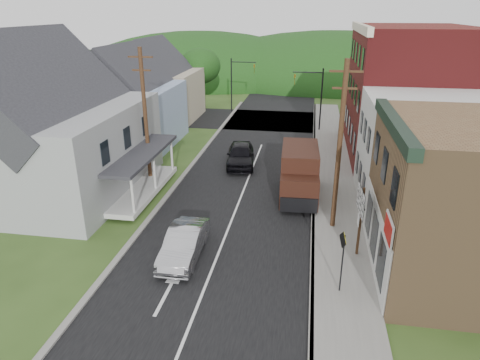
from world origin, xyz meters
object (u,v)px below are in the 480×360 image
at_px(dark_sedan, 241,155).
at_px(delivery_van, 299,174).
at_px(route_sign_cluster, 360,212).
at_px(silver_sedan, 184,244).
at_px(warning_sign, 342,253).

relative_size(dark_sedan, delivery_van, 0.88).
bearing_deg(route_sign_cluster, dark_sedan, 120.00).
height_order(silver_sedan, route_sign_cluster, route_sign_cluster).
relative_size(silver_sedan, warning_sign, 1.59).
bearing_deg(dark_sedan, delivery_van, -55.70).
height_order(silver_sedan, warning_sign, warning_sign).
bearing_deg(warning_sign, silver_sedan, 150.87).
xyz_separation_m(dark_sedan, route_sign_cluster, (7.59, -11.81, 1.55)).
bearing_deg(warning_sign, dark_sedan, 97.87).
bearing_deg(silver_sedan, route_sign_cluster, 9.14).
bearing_deg(delivery_van, dark_sedan, 129.40).
relative_size(dark_sedan, route_sign_cluster, 1.44).
relative_size(silver_sedan, delivery_van, 0.79).
height_order(silver_sedan, delivery_van, delivery_van).
bearing_deg(delivery_van, route_sign_cluster, -67.92).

